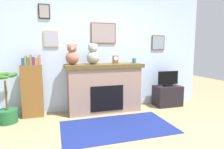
{
  "coord_description": "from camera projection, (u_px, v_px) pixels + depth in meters",
  "views": [
    {
      "loc": [
        -0.94,
        -2.25,
        1.36
      ],
      "look_at": [
        0.25,
        1.69,
        0.81
      ],
      "focal_mm": 30.4,
      "sensor_mm": 36.0,
      "label": 1
    }
  ],
  "objects": [
    {
      "name": "television",
      "position": [
        168.0,
        79.0,
        4.52
      ],
      "size": [
        0.53,
        0.14,
        0.36
      ],
      "color": "black",
      "rests_on": "tv_stand"
    },
    {
      "name": "teddy_bear_grey",
      "position": [
        72.0,
        55.0,
        3.83
      ],
      "size": [
        0.27,
        0.27,
        0.43
      ],
      "color": "#975E49",
      "rests_on": "fireplace"
    },
    {
      "name": "mantel_clock",
      "position": [
        115.0,
        60.0,
        4.11
      ],
      "size": [
        0.11,
        0.08,
        0.17
      ],
      "color": "brown",
      "rests_on": "fireplace"
    },
    {
      "name": "potted_plant",
      "position": [
        7.0,
        107.0,
        3.49
      ],
      "size": [
        0.48,
        0.57,
        0.94
      ],
      "color": "#1E592D",
      "rests_on": "ground_plane"
    },
    {
      "name": "fireplace",
      "position": [
        104.0,
        87.0,
        4.14
      ],
      "size": [
        1.66,
        0.56,
        1.05
      ],
      "color": "gray",
      "rests_on": "ground_plane"
    },
    {
      "name": "teddy_bear_tan",
      "position": [
        93.0,
        55.0,
        3.96
      ],
      "size": [
        0.27,
        0.27,
        0.43
      ],
      "color": "#939F92",
      "rests_on": "fireplace"
    },
    {
      "name": "area_rug",
      "position": [
        118.0,
        127.0,
        3.33
      ],
      "size": [
        1.94,
        1.11,
        0.01
      ],
      "primitive_type": "cube",
      "color": "navy",
      "rests_on": "ground_plane"
    },
    {
      "name": "candle_jar",
      "position": [
        134.0,
        61.0,
        4.24
      ],
      "size": [
        0.09,
        0.09,
        0.11
      ],
      "primitive_type": "cylinder",
      "color": "teal",
      "rests_on": "fireplace"
    },
    {
      "name": "back_wall",
      "position": [
        97.0,
        52.0,
        4.31
      ],
      "size": [
        5.2,
        0.15,
        2.6
      ],
      "color": "silver",
      "rests_on": "ground_plane"
    },
    {
      "name": "bookshelf",
      "position": [
        32.0,
        89.0,
        3.76
      ],
      "size": [
        0.4,
        0.16,
        1.25
      ],
      "color": "brown",
      "rests_on": "ground_plane"
    },
    {
      "name": "tv_stand",
      "position": [
        167.0,
        96.0,
        4.58
      ],
      "size": [
        0.63,
        0.4,
        0.48
      ],
      "primitive_type": "cube",
      "color": "black",
      "rests_on": "ground_plane"
    }
  ]
}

